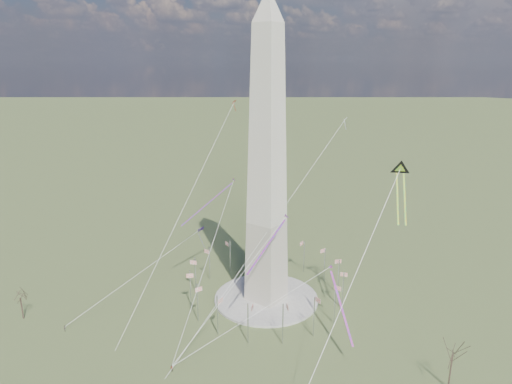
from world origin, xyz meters
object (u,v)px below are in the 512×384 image
Objects in this scene: washington_monument at (267,165)px; kite_delta_black at (400,173)px; tree_near at (453,352)px; person_west at (65,328)px.

washington_monument is 5.86× the size of kite_delta_black.
washington_monument is 41.33m from kite_delta_black.
kite_delta_black is (40.86, 5.80, 2.22)m from washington_monument.
tree_near is 47.86m from kite_delta_black.
tree_near is at bearing -131.93° from person_west.
washington_monument is at bearing -101.36° from person_west.
washington_monument is 52.97× the size of person_west.
person_west is at bearing -127.18° from washington_monument.
tree_near is (62.96, -10.13, -37.13)m from washington_monument.
tree_near is 111.10m from person_west.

